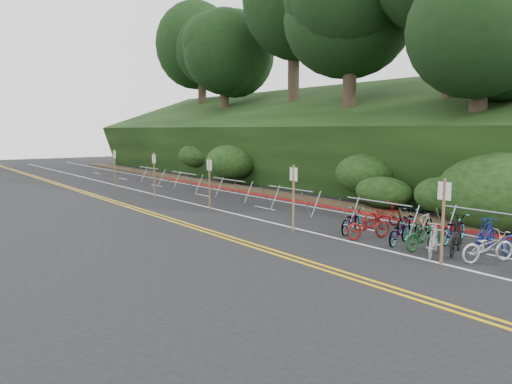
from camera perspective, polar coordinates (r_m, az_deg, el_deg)
ground at (r=15.07m, az=15.11°, el=-7.71°), size 120.00×120.00×0.00m
road_markings at (r=22.91m, az=-4.05°, el=-2.38°), size 7.47×80.00×0.01m
red_curb at (r=27.37m, az=2.76°, el=-0.70°), size 0.25×28.00×0.10m
embankment at (r=37.20m, az=4.57°, el=5.26°), size 14.30×48.14×9.11m
tree_cluster at (r=38.22m, az=-2.21°, el=17.67°), size 31.78×53.49×17.19m
bike_rack_front at (r=17.24m, az=25.23°, el=-3.12°), size 1.19×3.30×1.26m
bike_racks_rest at (r=26.48m, az=-3.13°, el=0.78°), size 1.14×23.00×1.17m
signpost_near at (r=14.86m, az=20.61°, el=-2.58°), size 0.08×0.40×2.46m
signposts_rest at (r=26.06m, az=-8.77°, el=1.88°), size 0.08×18.40×2.50m
bike_front at (r=15.98m, az=19.62°, el=-5.19°), size 1.15×1.70×1.00m
bike_valet at (r=17.57m, az=19.98°, el=-4.20°), size 3.09×8.37×1.04m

